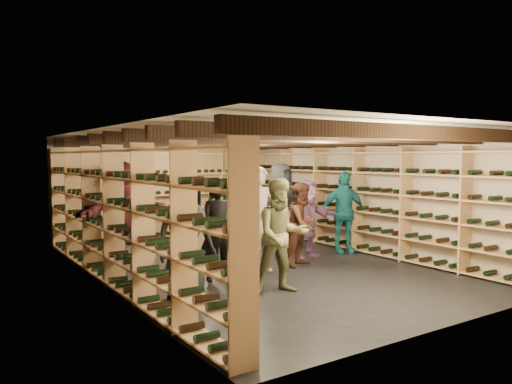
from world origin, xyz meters
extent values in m
plane|color=black|center=(0.00, 0.00, 0.00)|extent=(8.00, 8.00, 0.00)
cube|color=tan|center=(0.00, 4.00, 1.20)|extent=(5.50, 0.02, 2.40)
cube|color=tan|center=(0.00, -4.00, 1.20)|extent=(5.50, 0.02, 2.40)
cube|color=tan|center=(-2.75, 0.00, 1.20)|extent=(0.02, 8.00, 2.40)
cube|color=tan|center=(2.75, 0.00, 1.20)|extent=(0.02, 8.00, 2.40)
cube|color=#BCB4A0|center=(0.00, 0.00, 2.40)|extent=(5.50, 8.00, 0.01)
cube|color=black|center=(0.00, -3.50, 2.26)|extent=(5.40, 0.12, 0.18)
cube|color=black|center=(0.00, -2.62, 2.26)|extent=(5.40, 0.12, 0.18)
cube|color=black|center=(0.00, -1.75, 2.26)|extent=(5.40, 0.12, 0.18)
cube|color=black|center=(0.00, -0.88, 2.26)|extent=(5.40, 0.12, 0.18)
cube|color=black|center=(0.00, 0.00, 2.26)|extent=(5.40, 0.12, 0.18)
cube|color=black|center=(0.00, 0.88, 2.26)|extent=(5.40, 0.12, 0.18)
cube|color=black|center=(0.00, 1.75, 2.26)|extent=(5.40, 0.12, 0.18)
cube|color=black|center=(0.00, 2.62, 2.26)|extent=(5.40, 0.12, 0.18)
cube|color=black|center=(0.00, 3.50, 2.26)|extent=(5.40, 0.12, 0.18)
cube|color=#AD7E54|center=(-2.57, 0.00, 1.07)|extent=(0.32, 7.50, 2.15)
cube|color=#AD7E54|center=(2.57, 0.00, 1.07)|extent=(0.32, 7.50, 2.15)
cube|color=#AD7E54|center=(0.00, 3.83, 1.07)|extent=(4.70, 0.30, 2.15)
cube|color=tan|center=(-0.27, 1.68, 0.09)|extent=(0.56, 0.43, 0.17)
cube|color=tan|center=(-0.27, 1.68, 0.26)|extent=(0.56, 0.43, 0.17)
cube|color=tan|center=(-0.27, 1.68, 0.43)|extent=(0.56, 0.43, 0.17)
cube|color=tan|center=(-0.27, 1.68, 0.59)|extent=(0.56, 0.43, 0.17)
cube|color=tan|center=(1.03, 1.85, 0.09)|extent=(0.54, 0.39, 0.17)
cube|color=tan|center=(1.03, 1.85, 0.26)|extent=(0.54, 0.39, 0.17)
cube|color=tan|center=(1.03, 1.85, 0.43)|extent=(0.54, 0.39, 0.17)
cube|color=tan|center=(1.17, 1.33, 0.09)|extent=(0.52, 0.36, 0.17)
imported|color=black|center=(-1.94, -1.19, 0.89)|extent=(0.90, 0.61, 1.78)
imported|color=black|center=(-1.08, -0.61, 0.80)|extent=(0.66, 0.53, 1.60)
imported|color=brown|center=(-0.68, -1.75, 0.83)|extent=(0.96, 0.84, 1.66)
imported|color=#1C7480|center=(2.18, 0.02, 0.84)|extent=(1.06, 0.73, 1.67)
imported|color=brown|center=(-2.07, 0.89, 0.94)|extent=(1.80, 0.74, 1.89)
imported|color=gray|center=(-0.18, -0.43, 0.90)|extent=(0.73, 0.55, 1.81)
imported|color=#3F2015|center=(0.70, -0.50, 0.75)|extent=(0.89, 0.80, 1.50)
imported|color=beige|center=(-0.31, 0.15, 0.82)|extent=(1.11, 0.72, 1.63)
imported|color=#254726|center=(0.11, 1.02, 0.96)|extent=(1.21, 0.75, 1.91)
imported|color=#7F5185|center=(1.23, 0.03, 0.77)|extent=(1.48, 0.71, 1.54)
imported|color=#313035|center=(1.51, 1.28, 0.92)|extent=(1.05, 0.89, 1.83)
camera|label=1|loc=(-4.90, -7.50, 1.96)|focal=35.00mm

